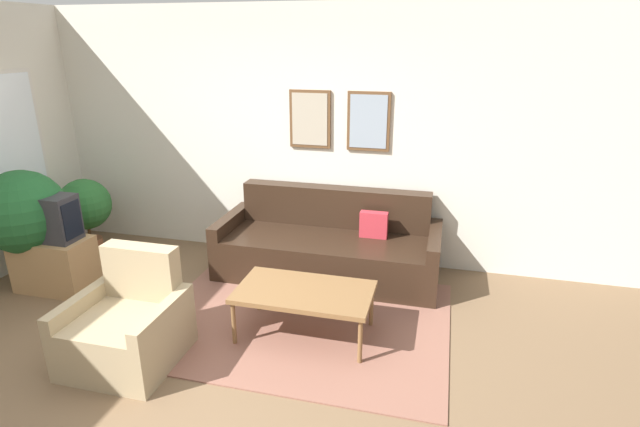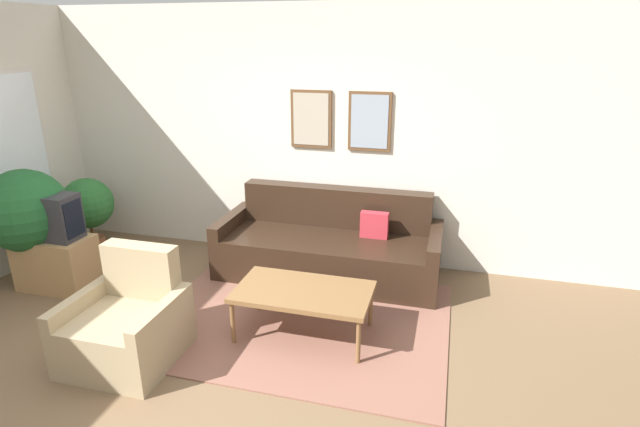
# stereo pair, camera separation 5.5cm
# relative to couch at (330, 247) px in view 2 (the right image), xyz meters

# --- Properties ---
(ground_plane) EXTENTS (16.00, 16.00, 0.00)m
(ground_plane) POSITION_rel_couch_xyz_m (-0.64, -2.02, -0.30)
(ground_plane) COLOR brown
(area_rug) EXTENTS (2.54, 1.97, 0.01)m
(area_rug) POSITION_rel_couch_xyz_m (-0.02, -0.98, -0.29)
(area_rug) COLOR brown
(area_rug) RESTS_ON ground_plane
(wall_back) EXTENTS (8.00, 0.09, 2.70)m
(wall_back) POSITION_rel_couch_xyz_m (-0.63, 0.46, 1.06)
(wall_back) COLOR beige
(wall_back) RESTS_ON ground_plane
(couch) EXTENTS (2.26, 0.90, 0.86)m
(couch) POSITION_rel_couch_xyz_m (0.00, 0.00, 0.00)
(couch) COLOR black
(couch) RESTS_ON ground_plane
(coffee_table) EXTENTS (1.11, 0.63, 0.42)m
(coffee_table) POSITION_rel_couch_xyz_m (0.08, -1.18, 0.09)
(coffee_table) COLOR brown
(coffee_table) RESTS_ON ground_plane
(tv_stand) EXTENTS (0.72, 0.41, 0.53)m
(tv_stand) POSITION_rel_couch_xyz_m (-2.52, -1.00, -0.03)
(tv_stand) COLOR #A87F51
(tv_stand) RESTS_ON ground_plane
(tv) EXTENTS (0.59, 0.28, 0.44)m
(tv) POSITION_rel_couch_xyz_m (-2.52, -1.00, 0.46)
(tv) COLOR #2D2D33
(tv) RESTS_ON tv_stand
(armchair) EXTENTS (0.78, 0.76, 0.84)m
(armchair) POSITION_rel_couch_xyz_m (-1.14, -1.82, -0.02)
(armchair) COLOR tan
(armchair) RESTS_ON ground_plane
(potted_plant_tall) EXTENTS (0.80, 0.80, 1.19)m
(potted_plant_tall) POSITION_rel_couch_xyz_m (-2.76, -1.01, 0.48)
(potted_plant_tall) COLOR #383D42
(potted_plant_tall) RESTS_ON ground_plane
(potted_plant_by_window) EXTENTS (0.58, 0.58, 0.86)m
(potted_plant_by_window) POSITION_rel_couch_xyz_m (-2.82, -0.13, 0.25)
(potted_plant_by_window) COLOR #935638
(potted_plant_by_window) RESTS_ON ground_plane
(potted_plant_small) EXTENTS (0.39, 0.39, 0.68)m
(potted_plant_small) POSITION_rel_couch_xyz_m (-2.75, -0.66, 0.13)
(potted_plant_small) COLOR beige
(potted_plant_small) RESTS_ON ground_plane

